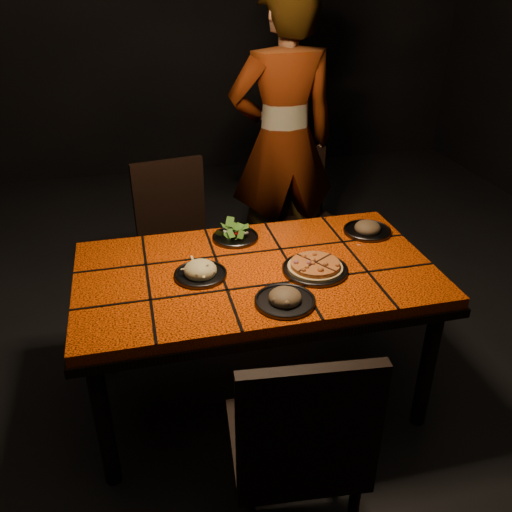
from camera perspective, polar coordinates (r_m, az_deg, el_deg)
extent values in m
cube|color=black|center=(2.91, -0.04, -14.53)|extent=(6.00, 7.00, 0.04)
cube|color=black|center=(5.60, -9.26, 23.61)|extent=(6.00, 0.04, 3.00)
cube|color=#FF4C08|center=(2.46, -0.04, -1.81)|extent=(1.60, 0.90, 0.05)
cube|color=black|center=(2.48, -0.04, -2.70)|extent=(1.62, 0.92, 0.04)
cylinder|color=black|center=(2.37, -15.70, -16.65)|extent=(0.07, 0.07, 0.66)
cylinder|color=black|center=(2.65, 17.55, -11.20)|extent=(0.07, 0.07, 0.66)
cylinder|color=black|center=(2.94, -15.65, -6.48)|extent=(0.07, 0.07, 0.66)
cylinder|color=black|center=(3.18, 11.10, -3.04)|extent=(0.07, 0.07, 0.66)
cube|color=black|center=(2.03, 3.97, -18.95)|extent=(0.49, 0.49, 0.04)
cube|color=black|center=(1.71, 5.65, -17.91)|extent=(0.45, 0.09, 0.49)
cylinder|color=black|center=(2.37, 7.37, -19.25)|extent=(0.04, 0.04, 0.45)
cylinder|color=black|center=(2.32, -1.82, -20.29)|extent=(0.04, 0.04, 0.45)
cube|color=black|center=(3.25, -7.93, 0.68)|extent=(0.49, 0.49, 0.04)
cube|color=black|center=(3.31, -9.13, 6.05)|extent=(0.43, 0.11, 0.47)
cylinder|color=black|center=(3.19, -9.82, -5.07)|extent=(0.04, 0.04, 0.44)
cylinder|color=black|center=(3.27, -3.88, -3.82)|extent=(0.04, 0.04, 0.44)
cylinder|color=black|center=(3.48, -11.18, -2.09)|extent=(0.04, 0.04, 0.44)
cylinder|color=black|center=(3.55, -5.72, -1.01)|extent=(0.04, 0.04, 0.44)
cube|color=black|center=(3.58, 5.66, 3.17)|extent=(0.49, 0.49, 0.04)
cube|color=black|center=(3.63, 4.31, 7.73)|extent=(0.40, 0.13, 0.44)
cylinder|color=black|center=(3.49, 4.60, -1.76)|extent=(0.03, 0.03, 0.41)
cylinder|color=black|center=(3.65, 9.03, -0.56)|extent=(0.03, 0.03, 0.41)
cylinder|color=black|center=(3.74, 2.03, 0.53)|extent=(0.03, 0.03, 0.41)
cylinder|color=black|center=(3.89, 6.29, 1.56)|extent=(0.03, 0.03, 0.41)
imported|color=brown|center=(3.50, 2.86, 11.83)|extent=(0.71, 0.47, 1.91)
cylinder|color=#3A3A3F|center=(2.44, 6.22, -1.47)|extent=(0.29, 0.29, 0.01)
torus|color=#3A3A3F|center=(2.43, 6.23, -1.30)|extent=(0.30, 0.30, 0.01)
cylinder|color=tan|center=(2.43, 6.24, -1.20)|extent=(0.34, 0.34, 0.01)
cylinder|color=orange|center=(2.42, 6.26, -0.89)|extent=(0.30, 0.30, 0.02)
cylinder|color=#3A3A3F|center=(2.40, -5.86, -1.99)|extent=(0.23, 0.23, 0.01)
torus|color=#3A3A3F|center=(2.39, -5.87, -1.83)|extent=(0.23, 0.23, 0.01)
ellipsoid|color=beige|center=(2.39, -5.89, -1.47)|extent=(0.14, 0.14, 0.08)
cylinder|color=#3A3A3F|center=(2.70, -2.18, 1.94)|extent=(0.23, 0.23, 0.01)
torus|color=#3A3A3F|center=(2.70, -2.18, 2.09)|extent=(0.23, 0.23, 0.01)
cylinder|color=#3A3A3F|center=(2.21, 3.07, -4.82)|extent=(0.25, 0.25, 0.01)
torus|color=#3A3A3F|center=(2.20, 3.07, -4.64)|extent=(0.25, 0.25, 0.01)
ellipsoid|color=brown|center=(2.19, 3.08, -4.24)|extent=(0.15, 0.15, 0.08)
cylinder|color=#3A3A3F|center=(2.82, 11.62, 2.56)|extent=(0.24, 0.24, 0.01)
torus|color=#3A3A3F|center=(2.82, 11.63, 2.70)|extent=(0.24, 0.24, 0.01)
ellipsoid|color=brown|center=(2.81, 11.67, 3.03)|extent=(0.14, 0.14, 0.08)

